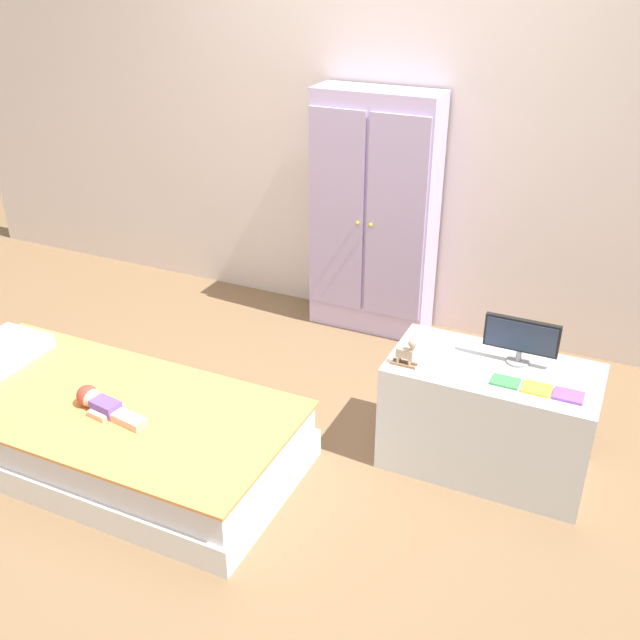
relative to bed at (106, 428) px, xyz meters
name	(u,v)px	position (x,y,z in m)	size (l,w,h in m)	color
ground_plane	(264,451)	(0.64, 0.34, -0.16)	(10.00, 10.00, 0.02)	brown
back_wall	(389,100)	(0.64, 1.91, 1.20)	(6.40, 0.05, 2.70)	silver
bed	(106,428)	(0.00, 0.00, 0.00)	(1.81, 0.84, 0.30)	white
doll	(99,403)	(0.04, -0.05, 0.19)	(0.39, 0.15, 0.10)	#6B4CB2
wardrobe	(374,216)	(0.64, 1.73, 0.58)	(0.73, 0.30, 1.44)	silver
tv_stand	(488,417)	(1.62, 0.67, 0.12)	(0.90, 0.46, 0.53)	silver
tv_monitor	(521,338)	(1.70, 0.75, 0.50)	(0.32, 0.10, 0.21)	#99999E
rocking_horse_toy	(407,352)	(1.26, 0.52, 0.44)	(0.11, 0.04, 0.13)	#8E6642
book_green	(505,382)	(1.68, 0.56, 0.38)	(0.12, 0.09, 0.01)	#429E51
book_yellow	(537,389)	(1.81, 0.56, 0.38)	(0.11, 0.10, 0.01)	gold
book_purple	(569,396)	(1.94, 0.56, 0.38)	(0.12, 0.09, 0.01)	#8E51B2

